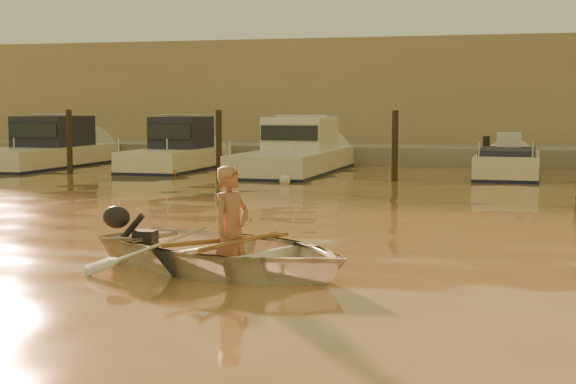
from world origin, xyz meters
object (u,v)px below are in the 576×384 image
(person, at_px, (231,231))
(moored_boat_1, at_px, (175,151))
(moored_boat_2, at_px, (295,153))
(moored_boat_3, at_px, (508,169))
(waterfront_building, at_px, (448,99))
(moored_boat_0, at_px, (43,149))
(dinghy, at_px, (226,251))

(person, distance_m, moored_boat_1, 18.11)
(moored_boat_1, distance_m, moored_boat_2, 4.10)
(moored_boat_3, height_order, waterfront_building, waterfront_building)
(person, distance_m, moored_boat_2, 16.78)
(person, xyz_separation_m, moored_boat_2, (-3.62, 16.38, 0.08))
(person, relative_size, moored_boat_3, 0.32)
(moored_boat_2, bearing_deg, waterfront_building, 71.22)
(moored_boat_0, relative_size, moored_boat_1, 1.26)
(moored_boat_0, xyz_separation_m, moored_boat_2, (9.02, 0.00, 0.00))
(moored_boat_2, bearing_deg, moored_boat_1, 180.00)
(person, height_order, waterfront_building, waterfront_building)
(person, bearing_deg, waterfront_building, 20.42)
(moored_boat_2, xyz_separation_m, waterfront_building, (3.74, 11.00, 1.77))
(moored_boat_3, bearing_deg, person, -100.27)
(waterfront_building, bearing_deg, moored_boat_3, -75.48)
(moored_boat_0, xyz_separation_m, moored_boat_1, (4.92, 0.00, 0.00))
(person, distance_m, moored_boat_3, 16.65)
(moored_boat_0, bearing_deg, moored_boat_1, 0.00)
(dinghy, distance_m, person, 0.29)
(moored_boat_1, height_order, waterfront_building, waterfront_building)
(person, xyz_separation_m, waterfront_building, (0.12, 27.38, 1.86))
(dinghy, relative_size, moored_boat_3, 0.71)
(dinghy, height_order, waterfront_building, waterfront_building)
(moored_boat_0, height_order, moored_boat_3, moored_boat_0)
(moored_boat_3, bearing_deg, waterfront_building, 104.52)
(waterfront_building, bearing_deg, moored_boat_0, -139.24)
(waterfront_building, bearing_deg, moored_boat_1, -125.49)
(dinghy, xyz_separation_m, moored_boat_3, (3.06, 16.35, -0.04))
(moored_boat_1, relative_size, moored_boat_3, 1.14)
(moored_boat_0, bearing_deg, moored_boat_3, 0.00)
(dinghy, distance_m, waterfront_building, 27.43)
(person, relative_size, moored_boat_0, 0.22)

